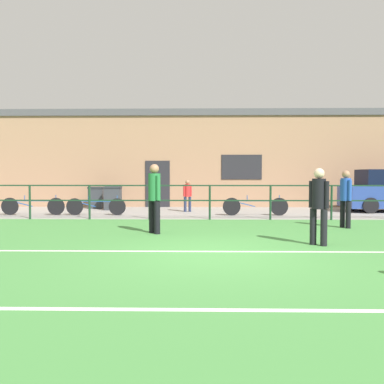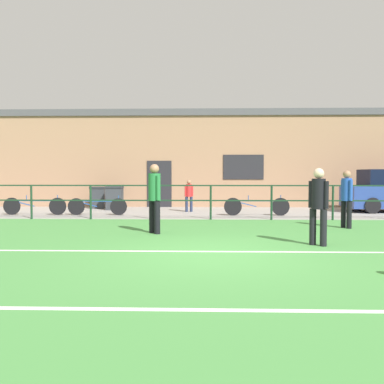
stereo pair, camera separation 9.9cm
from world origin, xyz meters
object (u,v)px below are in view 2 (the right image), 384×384
(player_winger, at_px, (155,194))
(bicycle_parked_0, at_px, (34,206))
(bicycle_parked_2, at_px, (97,206))
(bicycle_parked_1, at_px, (257,206))
(trash_bin_1, at_px, (98,197))
(spectator_child, at_px, (189,194))
(player_goalkeeper, at_px, (318,202))
(trash_bin_0, at_px, (115,198))
(player_striker, at_px, (347,195))

(player_winger, distance_m, bicycle_parked_0, 6.67)
(bicycle_parked_2, bearing_deg, bicycle_parked_1, 0.00)
(trash_bin_1, bearing_deg, spectator_child, -21.28)
(player_goalkeeper, distance_m, player_winger, 4.04)
(player_winger, bearing_deg, trash_bin_0, 163.59)
(bicycle_parked_0, bearing_deg, player_winger, -42.23)
(spectator_child, distance_m, bicycle_parked_1, 2.89)
(player_striker, bearing_deg, trash_bin_0, -145.43)
(bicycle_parked_2, distance_m, trash_bin_1, 3.08)
(player_winger, xyz_separation_m, trash_bin_1, (-3.34, 7.45, -0.51))
(player_winger, xyz_separation_m, bicycle_parked_0, (-4.92, 4.46, -0.65))
(bicycle_parked_0, xyz_separation_m, trash_bin_0, (2.45, 2.24, 0.16))
(spectator_child, height_order, trash_bin_1, spectator_child)
(player_striker, distance_m, trash_bin_1, 10.60)
(bicycle_parked_0, bearing_deg, spectator_child, 14.43)
(player_striker, xyz_separation_m, spectator_child, (-4.57, 4.68, -0.18))
(player_winger, height_order, trash_bin_1, player_winger)
(player_goalkeeper, xyz_separation_m, bicycle_parked_1, (-0.54, 6.17, -0.57))
(player_striker, relative_size, bicycle_parked_1, 0.69)
(player_goalkeeper, xyz_separation_m, bicycle_parked_2, (-6.29, 6.17, -0.59))
(trash_bin_1, bearing_deg, bicycle_parked_0, -117.87)
(trash_bin_0, bearing_deg, trash_bin_1, 139.49)
(player_striker, height_order, player_winger, player_winger)
(bicycle_parked_1, bearing_deg, spectator_child, 149.93)
(spectator_child, height_order, trash_bin_0, spectator_child)
(spectator_child, relative_size, trash_bin_0, 1.28)
(trash_bin_0, bearing_deg, player_goalkeeper, -53.90)
(spectator_child, xyz_separation_m, bicycle_parked_2, (-3.27, -1.43, -0.39))
(bicycle_parked_0, bearing_deg, bicycle_parked_2, 0.00)
(player_winger, height_order, spectator_child, player_winger)
(trash_bin_1, bearing_deg, player_goalkeeper, -52.58)
(player_striker, distance_m, bicycle_parked_2, 8.51)
(spectator_child, xyz_separation_m, trash_bin_0, (-3.12, 0.81, -0.22))
(player_striker, xyz_separation_m, player_winger, (-5.23, -1.21, 0.09))
(player_goalkeeper, distance_m, bicycle_parked_0, 10.58)
(bicycle_parked_2, relative_size, trash_bin_0, 2.21)
(player_goalkeeper, height_order, bicycle_parked_2, player_goalkeeper)
(player_winger, xyz_separation_m, bicycle_parked_1, (3.13, 4.46, -0.65))
(bicycle_parked_0, distance_m, bicycle_parked_2, 2.30)
(spectator_child, bearing_deg, player_striker, 121.07)
(spectator_child, height_order, bicycle_parked_2, spectator_child)
(player_goalkeeper, height_order, player_striker, player_goalkeeper)
(player_striker, distance_m, player_winger, 5.37)
(player_winger, bearing_deg, player_striker, 66.47)
(player_striker, relative_size, player_winger, 0.91)
(bicycle_parked_0, height_order, trash_bin_0, trash_bin_0)
(player_goalkeeper, xyz_separation_m, player_striker, (1.56, 2.92, -0.01))
(spectator_child, relative_size, trash_bin_1, 1.34)
(trash_bin_1, bearing_deg, player_winger, -65.87)
(bicycle_parked_2, bearing_deg, trash_bin_0, 86.10)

